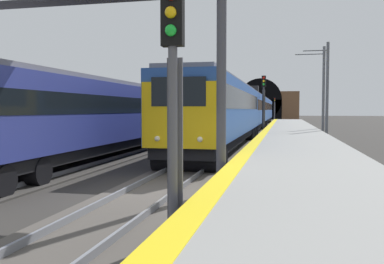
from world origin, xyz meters
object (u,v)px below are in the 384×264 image
(railway_signal_mid, at_px, (264,100))
(train_main_approaching, at_px, (250,110))
(train_adjacent_platform, at_px, (162,113))
(railway_signal_near, at_px, (173,89))
(overhead_signal_gantry, at_px, (80,25))
(railway_signal_far, at_px, (275,108))
(catenary_mast_near, at_px, (327,91))
(catenary_mast_far, at_px, (323,92))

(railway_signal_mid, bearing_deg, train_main_approaching, -166.16)
(train_adjacent_platform, height_order, railway_signal_mid, railway_signal_mid)
(railway_signal_near, distance_m, overhead_signal_gantry, 6.79)
(train_adjacent_platform, xyz_separation_m, railway_signal_near, (-21.63, -6.72, 0.62))
(railway_signal_mid, relative_size, railway_signal_far, 1.17)
(railway_signal_near, relative_size, catenary_mast_near, 0.62)
(overhead_signal_gantry, xyz_separation_m, catenary_mast_near, (20.41, -9.20, -1.23))
(train_main_approaching, distance_m, railway_signal_mid, 7.57)
(train_adjacent_platform, relative_size, overhead_signal_gantry, 4.47)
(train_adjacent_platform, height_order, railway_signal_near, railway_signal_near)
(train_adjacent_platform, height_order, catenary_mast_near, catenary_mast_near)
(railway_signal_near, height_order, catenary_mast_far, catenary_mast_far)
(train_adjacent_platform, height_order, railway_signal_far, railway_signal_far)
(train_adjacent_platform, height_order, catenary_mast_far, catenary_mast_far)
(railway_signal_far, distance_m, overhead_signal_gantry, 70.69)
(railway_signal_mid, bearing_deg, railway_signal_far, -180.00)
(train_main_approaching, bearing_deg, catenary_mast_far, 31.67)
(catenary_mast_near, bearing_deg, train_adjacent_platform, 107.03)
(catenary_mast_near, bearing_deg, catenary_mast_far, 0.33)
(overhead_signal_gantry, xyz_separation_m, catenary_mast_far, (23.40, -9.18, -1.14))
(railway_signal_far, bearing_deg, catenary_mast_far, 5.96)
(railway_signal_mid, height_order, overhead_signal_gantry, overhead_signal_gantry)
(overhead_signal_gantry, bearing_deg, catenary_mast_far, -21.42)
(train_main_approaching, xyz_separation_m, overhead_signal_gantry, (-34.34, 2.46, 2.63))
(train_main_approaching, xyz_separation_m, railway_signal_near, (-39.13, -1.80, 0.40))
(catenary_mast_far, bearing_deg, overhead_signal_gantry, 158.58)
(overhead_signal_gantry, relative_size, catenary_mast_far, 1.20)
(railway_signal_far, bearing_deg, overhead_signal_gantry, -3.46)
(catenary_mast_near, bearing_deg, railway_signal_near, 168.91)
(railway_signal_mid, height_order, catenary_mast_near, catenary_mast_near)
(railway_signal_near, bearing_deg, catenary_mast_far, 170.10)
(train_adjacent_platform, bearing_deg, catenary_mast_near, 107.13)
(train_adjacent_platform, distance_m, railway_signal_mid, 12.28)
(overhead_signal_gantry, bearing_deg, train_main_approaching, -4.10)
(railway_signal_near, bearing_deg, railway_signal_mid, -180.00)
(catenary_mast_near, bearing_deg, overhead_signal_gantry, 155.74)
(railway_signal_far, relative_size, catenary_mast_near, 0.64)
(train_main_approaching, height_order, catenary_mast_far, catenary_mast_far)
(railway_signal_near, bearing_deg, overhead_signal_gantry, -138.40)
(railway_signal_near, distance_m, railway_signal_mid, 31.85)
(catenary_mast_near, relative_size, catenary_mast_far, 0.98)
(railway_signal_mid, xyz_separation_m, catenary_mast_near, (-6.63, -4.94, 0.45))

